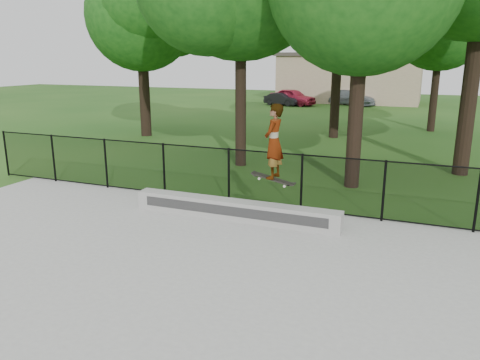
{
  "coord_description": "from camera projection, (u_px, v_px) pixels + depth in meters",
  "views": [
    {
      "loc": [
        4.81,
        -5.25,
        3.87
      ],
      "look_at": [
        1.01,
        4.2,
        1.2
      ],
      "focal_mm": 35.0,
      "sensor_mm": 36.0,
      "label": 1
    }
  ],
  "objects": [
    {
      "name": "ground",
      "position": [
        83.0,
        309.0,
        7.43
      ],
      "size": [
        100.0,
        100.0,
        0.0
      ],
      "primitive_type": "plane",
      "color": "#1A4A14",
      "rests_on": "ground"
    },
    {
      "name": "concrete_slab",
      "position": [
        83.0,
        307.0,
        7.42
      ],
      "size": [
        14.0,
        12.0,
        0.06
      ],
      "primitive_type": "cube",
      "color": "#9C9B97",
      "rests_on": "ground"
    },
    {
      "name": "grind_ledge",
      "position": [
        234.0,
        210.0,
        11.33
      ],
      "size": [
        5.21,
        0.4,
        0.47
      ],
      "primitive_type": "cube",
      "color": "#9E9E9A",
      "rests_on": "concrete_slab"
    },
    {
      "name": "car_a",
      "position": [
        293.0,
        97.0,
        38.98
      ],
      "size": [
        4.28,
        2.76,
        1.36
      ],
      "primitive_type": "imported",
      "rotation": [
        0.0,
        0.0,
        1.26
      ],
      "color": "#A11D36",
      "rests_on": "ground"
    },
    {
      "name": "car_b",
      "position": [
        282.0,
        99.0,
        38.86
      ],
      "size": [
        3.03,
        1.91,
        1.03
      ],
      "primitive_type": "imported",
      "rotation": [
        0.0,
        0.0,
        1.26
      ],
      "color": "black",
      "rests_on": "ground"
    },
    {
      "name": "car_c",
      "position": [
        351.0,
        97.0,
        39.24
      ],
      "size": [
        4.36,
        3.24,
        1.26
      ],
      "primitive_type": "imported",
      "rotation": [
        0.0,
        0.0,
        1.15
      ],
      "color": "gray",
      "rests_on": "ground"
    },
    {
      "name": "skater_airborne",
      "position": [
        274.0,
        143.0,
        10.38
      ],
      "size": [
        0.83,
        0.63,
        1.85
      ],
      "color": "black",
      "rests_on": "ground"
    },
    {
      "name": "chainlink_fence",
      "position": [
        229.0,
        176.0,
        12.52
      ],
      "size": [
        16.06,
        0.06,
        1.5
      ],
      "color": "black",
      "rests_on": "concrete_slab"
    },
    {
      "name": "distant_building",
      "position": [
        350.0,
        77.0,
        41.7
      ],
      "size": [
        12.4,
        6.4,
        4.3
      ],
      "color": "tan",
      "rests_on": "ground"
    }
  ]
}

